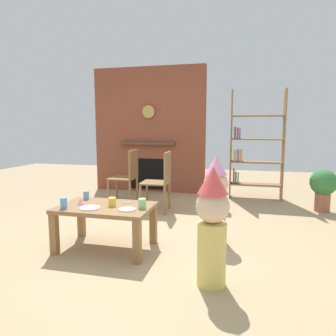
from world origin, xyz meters
TOP-DOWN VIEW (x-y plane):
  - ground_plane at (0.00, 0.00)m, footprint 12.00×12.00m
  - brick_fireplace_feature at (-0.77, 2.60)m, footprint 2.20×0.28m
  - bookshelf at (1.18, 2.40)m, footprint 0.90×0.28m
  - coffee_table at (-0.34, -0.31)m, footprint 0.96×0.61m
  - paper_cup_near_left at (-0.67, -0.10)m, footprint 0.06×0.06m
  - paper_cup_near_right at (0.06, -0.32)m, footprint 0.08×0.08m
  - paper_cup_center at (-0.27, -0.31)m, footprint 0.08×0.08m
  - paper_cup_far_left at (-0.69, -0.51)m, footprint 0.07×0.07m
  - paper_plate_front at (-0.06, -0.41)m, footprint 0.17×0.17m
  - paper_plate_rear at (-0.44, -0.45)m, footprint 0.20×0.20m
  - birthday_cake_slice at (-0.60, -0.34)m, footprint 0.10×0.10m
  - table_fork at (-0.16, -0.17)m, footprint 0.13×0.10m
  - child_with_cone_hat at (0.80, -0.79)m, footprint 0.27×0.27m
  - child_in_pink at (0.75, 0.16)m, footprint 0.27×0.27m
  - dining_chair_left at (-0.77, 1.43)m, footprint 0.41×0.41m
  - dining_chair_middle at (-0.14, 1.17)m, footprint 0.42×0.42m
  - potted_plant_tall at (2.21, 1.76)m, footprint 0.39×0.39m

SIDE VIEW (x-z plane):
  - ground_plane at x=0.00m, z-range 0.00..0.00m
  - coffee_table at x=-0.34m, z-range 0.15..0.61m
  - potted_plant_tall at x=2.21m, z-range 0.07..0.71m
  - table_fork at x=-0.16m, z-range 0.46..0.46m
  - paper_plate_front at x=-0.06m, z-range 0.46..0.47m
  - paper_plate_rear at x=-0.44m, z-range 0.46..0.47m
  - birthday_cake_slice at x=-0.60m, z-range 0.46..0.52m
  - paper_cup_center at x=-0.27m, z-range 0.46..0.55m
  - paper_cup_near_left at x=-0.67m, z-range 0.46..0.55m
  - paper_cup_near_right at x=0.06m, z-range 0.46..0.56m
  - child_with_cone_hat at x=0.80m, z-range 0.03..0.99m
  - child_in_pink at x=0.75m, z-range 0.03..0.99m
  - dining_chair_left at x=-0.77m, z-range 0.06..0.96m
  - dining_chair_middle at x=-0.14m, z-range 0.06..0.96m
  - paper_cup_far_left at x=-0.69m, z-range 0.46..0.57m
  - bookshelf at x=1.18m, z-range -0.08..1.82m
  - brick_fireplace_feature at x=-0.77m, z-range -0.01..2.39m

